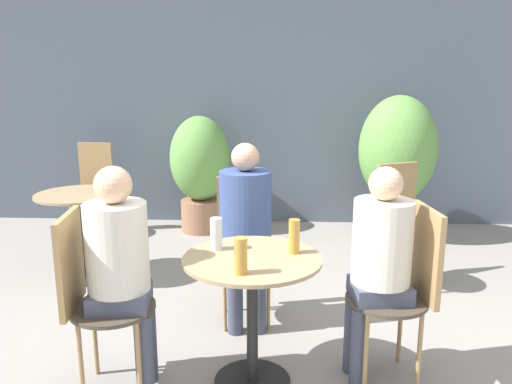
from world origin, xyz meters
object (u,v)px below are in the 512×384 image
Objects in this scene: bistro_chair_1 at (245,236)px; seated_person_2 at (121,260)px; bistro_chair_4 at (93,181)px; bistro_chair_2 at (91,288)px; cafe_table_near at (252,290)px; beer_glass_0 at (216,234)px; bistro_chair_5 at (403,213)px; beer_glass_2 at (294,236)px; potted_plant_0 at (200,167)px; beer_glass_1 at (241,256)px; seated_person_1 at (246,220)px; potted_plant_1 at (397,158)px; seated_person_0 at (379,255)px; bistro_chair_0 at (407,279)px; cafe_table_far at (81,217)px.

bistro_chair_1 is 0.80× the size of seated_person_2.
bistro_chair_1 and bistro_chair_4 have the same top height.
bistro_chair_2 is at bearing -63.84° from bistro_chair_4.
beer_glass_0 is at bearing 150.53° from cafe_table_near.
bistro_chair_5 is 5.31× the size of beer_glass_2.
potted_plant_0 is (0.11, 2.85, 0.13)m from bistro_chair_2.
bistro_chair_5 is 2.33m from seated_person_2.
seated_person_2 reaches higher than beer_glass_1.
seated_person_1 reaches higher than bistro_chair_1.
bistro_chair_4 is 2.61m from seated_person_1.
cafe_table_near is at bearing -116.81° from potted_plant_1.
beer_glass_2 is at bearing -70.10° from seated_person_1.
seated_person_0 is (-0.45, -1.36, 0.14)m from bistro_chair_5.
seated_person_0 is 3.00m from potted_plant_0.
bistro_chair_5 is at bearing -58.15° from bistro_chair_2.
seated_person_0 is (0.65, 0.08, 0.18)m from cafe_table_near.
bistro_chair_0 is at bearing 2.22° from beer_glass_2.
beer_glass_0 is 0.41m from beer_glass_2.
bistro_chair_4 is at bearing 126.81° from bistro_chair_1.
bistro_chair_4 is (-1.71, 1.79, 0.00)m from bistro_chair_1.
cafe_table_near is at bearing -49.34° from bistro_chair_4.
seated_person_0 reaches higher than beer_glass_1.
beer_glass_0 is at bearing -99.05° from seated_person_0.
cafe_table_far is 0.58× the size of potted_plant_0.
beer_glass_2 is at bearing -87.34° from bistro_chair_2.
seated_person_0 is 1.32m from seated_person_2.
bistro_chair_4 is 3.34m from beer_glass_1.
cafe_table_far is 1.63m from bistro_chair_2.
beer_glass_0 is at bearing -160.83° from bistro_chair_5.
seated_person_1 reaches higher than bistro_chair_4.
seated_person_0 is 0.95× the size of potted_plant_0.
bistro_chair_1 reaches higher than cafe_table_near.
bistro_chair_2 is (-1.62, -0.19, 0.00)m from bistro_chair_0.
potted_plant_1 is (3.11, -0.03, 0.27)m from bistro_chair_4.
bistro_chair_0 is 0.82× the size of seated_person_0.
bistro_chair_0 is 1.37m from bistro_chair_5.
cafe_table_far is at bearing 141.80° from beer_glass_2.
seated_person_2 is (0.16, 0.02, 0.15)m from bistro_chair_2.
bistro_chair_5 is 1.44m from seated_person_0.
bistro_chair_5 is (2.92, -1.17, 0.00)m from bistro_chair_4.
beer_glass_0 is 2.89m from potted_plant_1.
seated_person_1 reaches higher than bistro_chair_0.
bistro_chair_0 reaches higher than beer_glass_1.
beer_glass_0 is (1.61, -2.49, 0.23)m from bistro_chair_4.
beer_glass_1 is at bearing -110.04° from seated_person_2.
seated_person_1 is (-0.73, 0.58, 0.02)m from seated_person_0.
seated_person_2 reaches higher than cafe_table_near.
beer_glass_0 is 2.69m from potted_plant_0.
bistro_chair_1 reaches higher than cafe_table_far.
cafe_table_far is at bearing 131.34° from beer_glass_1.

